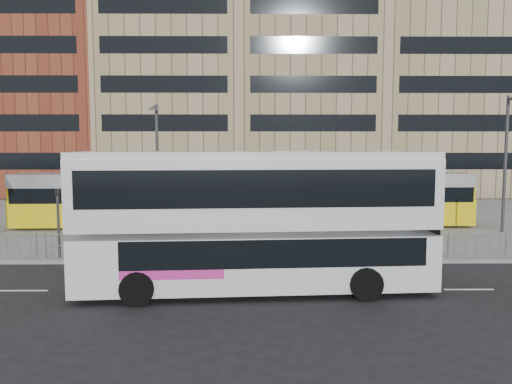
{
  "coord_description": "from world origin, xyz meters",
  "views": [
    {
      "loc": [
        -1.81,
        -21.43,
        5.21
      ],
      "look_at": [
        -1.57,
        6.0,
        2.57
      ],
      "focal_mm": 35.0,
      "sensor_mm": 36.0,
      "label": 1
    }
  ],
  "objects_px": {
    "double_decker_bus": "(255,216)",
    "station_sign": "(416,220)",
    "ad_panel": "(391,237)",
    "lamp_post_west": "(157,162)",
    "tram": "(244,200)",
    "lamp_post_east": "(506,158)",
    "traffic_light_west": "(58,214)",
    "pedestrian": "(354,212)"
  },
  "relations": [
    {
      "from": "tram",
      "to": "lamp_post_west",
      "type": "relative_size",
      "value": 3.82
    },
    {
      "from": "traffic_light_west",
      "to": "lamp_post_west",
      "type": "relative_size",
      "value": 0.42
    },
    {
      "from": "double_decker_bus",
      "to": "ad_panel",
      "type": "relative_size",
      "value": 8.63
    },
    {
      "from": "pedestrian",
      "to": "double_decker_bus",
      "type": "bearing_deg",
      "value": 178.07
    },
    {
      "from": "double_decker_bus",
      "to": "pedestrian",
      "type": "height_order",
      "value": "double_decker_bus"
    },
    {
      "from": "traffic_light_west",
      "to": "tram",
      "type": "bearing_deg",
      "value": 57.61
    },
    {
      "from": "pedestrian",
      "to": "lamp_post_west",
      "type": "relative_size",
      "value": 0.26
    },
    {
      "from": "double_decker_bus",
      "to": "lamp_post_west",
      "type": "distance_m",
      "value": 12.72
    },
    {
      "from": "pedestrian",
      "to": "traffic_light_west",
      "type": "distance_m",
      "value": 16.83
    },
    {
      "from": "station_sign",
      "to": "lamp_post_west",
      "type": "xyz_separation_m",
      "value": [
        -12.88,
        6.5,
        2.39
      ]
    },
    {
      "from": "tram",
      "to": "lamp_post_west",
      "type": "distance_m",
      "value": 5.82
    },
    {
      "from": "double_decker_bus",
      "to": "station_sign",
      "type": "height_order",
      "value": "double_decker_bus"
    },
    {
      "from": "station_sign",
      "to": "double_decker_bus",
      "type": "bearing_deg",
      "value": -139.18
    },
    {
      "from": "double_decker_bus",
      "to": "station_sign",
      "type": "distance_m",
      "value": 8.81
    },
    {
      "from": "ad_panel",
      "to": "pedestrian",
      "type": "relative_size",
      "value": 0.75
    },
    {
      "from": "ad_panel",
      "to": "lamp_post_west",
      "type": "height_order",
      "value": "lamp_post_west"
    },
    {
      "from": "double_decker_bus",
      "to": "lamp_post_west",
      "type": "relative_size",
      "value": 1.71
    },
    {
      "from": "double_decker_bus",
      "to": "lamp_post_east",
      "type": "distance_m",
      "value": 18.14
    },
    {
      "from": "station_sign",
      "to": "lamp_post_east",
      "type": "xyz_separation_m",
      "value": [
        7.07,
        6.09,
        2.63
      ]
    },
    {
      "from": "tram",
      "to": "lamp_post_east",
      "type": "relative_size",
      "value": 3.58
    },
    {
      "from": "tram",
      "to": "traffic_light_west",
      "type": "height_order",
      "value": "tram"
    },
    {
      "from": "tram",
      "to": "lamp_post_east",
      "type": "xyz_separation_m",
      "value": [
        14.96,
        -2.23,
        2.62
      ]
    },
    {
      "from": "double_decker_bus",
      "to": "tram",
      "type": "distance_m",
      "value": 13.19
    },
    {
      "from": "station_sign",
      "to": "lamp_post_east",
      "type": "relative_size",
      "value": 0.3
    },
    {
      "from": "pedestrian",
      "to": "lamp_post_east",
      "type": "height_order",
      "value": "lamp_post_east"
    },
    {
      "from": "station_sign",
      "to": "pedestrian",
      "type": "xyz_separation_m",
      "value": [
        -1.22,
        7.67,
        -0.67
      ]
    },
    {
      "from": "double_decker_bus",
      "to": "ad_panel",
      "type": "xyz_separation_m",
      "value": [
        6.22,
        4.88,
        -1.68
      ]
    },
    {
      "from": "lamp_post_west",
      "to": "station_sign",
      "type": "bearing_deg",
      "value": -26.79
    },
    {
      "from": "tram",
      "to": "traffic_light_west",
      "type": "bearing_deg",
      "value": -134.98
    },
    {
      "from": "pedestrian",
      "to": "lamp_post_east",
      "type": "xyz_separation_m",
      "value": [
        8.29,
        -1.57,
        3.3
      ]
    },
    {
      "from": "ad_panel",
      "to": "lamp_post_west",
      "type": "relative_size",
      "value": 0.2
    },
    {
      "from": "double_decker_bus",
      "to": "tram",
      "type": "height_order",
      "value": "double_decker_bus"
    },
    {
      "from": "tram",
      "to": "lamp_post_west",
      "type": "xyz_separation_m",
      "value": [
        -4.99,
        -1.82,
        2.38
      ]
    },
    {
      "from": "traffic_light_west",
      "to": "ad_panel",
      "type": "bearing_deg",
      "value": 12.31
    },
    {
      "from": "station_sign",
      "to": "pedestrian",
      "type": "relative_size",
      "value": 1.23
    },
    {
      "from": "tram",
      "to": "ad_panel",
      "type": "height_order",
      "value": "tram"
    },
    {
      "from": "lamp_post_east",
      "to": "lamp_post_west",
      "type": "bearing_deg",
      "value": 178.82
    },
    {
      "from": "ad_panel",
      "to": "traffic_light_west",
      "type": "distance_m",
      "value": 15.0
    },
    {
      "from": "tram",
      "to": "ad_panel",
      "type": "xyz_separation_m",
      "value": [
        6.8,
        -8.27,
        -0.8
      ]
    },
    {
      "from": "station_sign",
      "to": "lamp_post_east",
      "type": "bearing_deg",
      "value": 48.11
    },
    {
      "from": "double_decker_bus",
      "to": "ad_panel",
      "type": "height_order",
      "value": "double_decker_bus"
    },
    {
      "from": "tram",
      "to": "ad_panel",
      "type": "relative_size",
      "value": 19.2
    }
  ]
}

